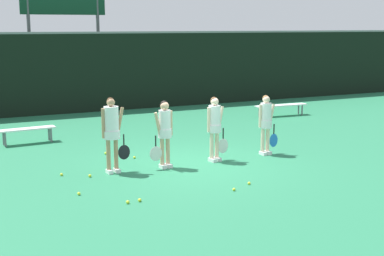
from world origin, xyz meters
TOP-DOWN VIEW (x-y plane):
  - ground_plane at (0.00, 0.00)m, footprint 140.00×140.00m
  - fence_windscreen at (0.00, 9.21)m, footprint 60.00×0.08m
  - scoreboard at (-0.87, 10.81)m, footprint 3.49×0.15m
  - bench_courtside at (-3.48, 4.23)m, footprint 1.65×0.49m
  - bench_far at (6.16, 5.15)m, footprint 2.16×0.49m
  - player_0 at (-2.12, 0.06)m, footprint 0.68×0.40m
  - player_1 at (-0.82, -0.05)m, footprint 0.63×0.34m
  - player_2 at (0.59, 0.01)m, footprint 0.64×0.36m
  - player_3 at (2.18, 0.08)m, footprint 0.62×0.34m
  - tennis_ball_0 at (-2.26, -2.25)m, footprint 0.07×0.07m
  - tennis_ball_1 at (-0.21, -2.43)m, footprint 0.07×0.07m
  - tennis_ball_2 at (-1.77, 1.91)m, footprint 0.07×0.07m
  - tennis_ball_3 at (-1.21, 1.13)m, footprint 0.07×0.07m
  - tennis_ball_4 at (-2.72, -0.10)m, footprint 0.07×0.07m
  - tennis_ball_5 at (-1.45, 1.67)m, footprint 0.07×0.07m
  - tennis_ball_6 at (-2.52, -2.27)m, footprint 0.07×0.07m
  - tennis_ball_7 at (0.32, -2.18)m, footprint 0.07×0.07m
  - tennis_ball_8 at (-3.26, -1.32)m, footprint 0.07×0.07m
  - tennis_ball_9 at (-3.29, 0.29)m, footprint 0.07×0.07m

SIDE VIEW (x-z plane):
  - ground_plane at x=0.00m, z-range 0.00..0.00m
  - tennis_ball_1 at x=-0.21m, z-range 0.00..0.07m
  - tennis_ball_8 at x=-3.26m, z-range 0.00..0.07m
  - tennis_ball_5 at x=-1.45m, z-range 0.00..0.07m
  - tennis_ball_3 at x=-1.21m, z-range 0.00..0.07m
  - tennis_ball_7 at x=0.32m, z-range 0.00..0.07m
  - tennis_ball_9 at x=-3.29m, z-range 0.00..0.07m
  - tennis_ball_4 at x=-2.72m, z-range 0.00..0.07m
  - tennis_ball_2 at x=-1.77m, z-range 0.00..0.07m
  - tennis_ball_6 at x=-2.52m, z-range 0.00..0.07m
  - tennis_ball_0 at x=-2.26m, z-range 0.00..0.07m
  - bench_far at x=6.16m, z-range 0.16..0.60m
  - bench_courtside at x=-3.48m, z-range 0.16..0.62m
  - player_3 at x=2.18m, z-range 0.13..1.76m
  - player_1 at x=-0.82m, z-range 0.14..1.81m
  - player_2 at x=0.59m, z-range 0.14..1.82m
  - player_0 at x=-2.12m, z-range 0.17..1.98m
  - fence_windscreen at x=0.00m, z-range 0.01..3.23m
  - scoreboard at x=-0.87m, z-range 1.48..6.82m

